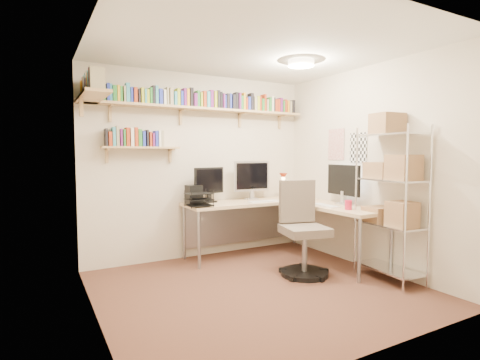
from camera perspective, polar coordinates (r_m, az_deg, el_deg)
ground at (r=4.13m, az=2.72°, el=-16.14°), size 3.20×3.20×0.00m
room_shell at (r=3.88m, az=2.85°, el=5.88°), size 3.24×3.04×2.52m
wall_shelves at (r=4.90m, az=-9.61°, el=11.03°), size 3.12×1.09×0.80m
corner_desk at (r=5.08m, az=3.92°, el=-3.56°), size 2.03×1.94×1.32m
office_chair at (r=4.52m, az=9.49°, el=-8.27°), size 0.60×0.61×1.10m
wire_rack at (r=4.46m, az=22.05°, el=-0.12°), size 0.43×0.77×1.87m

